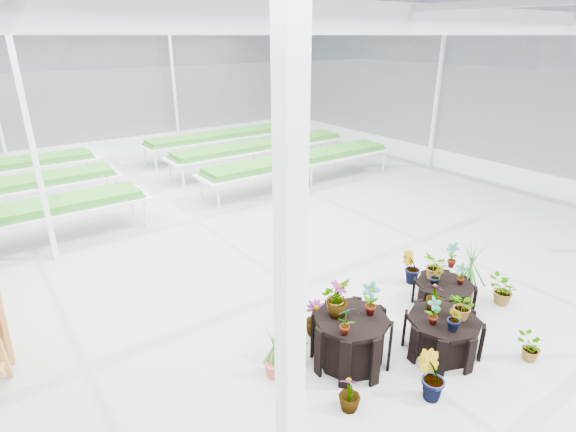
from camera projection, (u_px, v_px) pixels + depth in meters
ground_plane at (293, 298)px, 7.72m from camera, size 24.00×24.00×0.00m
greenhouse_shell at (294, 172)px, 6.87m from camera, size 18.00×24.00×4.50m
steel_frame at (294, 172)px, 6.87m from camera, size 18.00×24.00×4.50m
nursery_benches at (145, 176)px, 12.96m from camera, size 16.00×7.00×0.84m
plinth_tall at (351, 340)px, 6.09m from camera, size 1.16×1.16×0.71m
plinth_mid at (442, 335)px, 6.32m from camera, size 1.20×1.20×0.55m
plinth_low at (443, 295)px, 7.41m from camera, size 1.11×1.11×0.43m
nursery_plants at (406, 304)px, 6.64m from camera, size 4.78×2.81×1.26m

